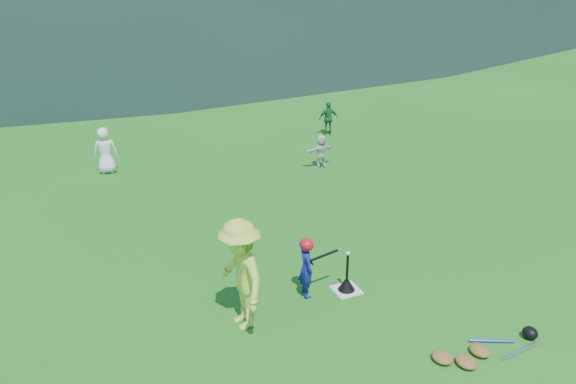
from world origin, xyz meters
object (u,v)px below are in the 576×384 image
(adult_coach, at_px, (241,275))
(equipment_pile, at_px, (481,351))
(fielder_d, at_px, (321,151))
(fielder_c, at_px, (328,118))
(home_plate, at_px, (346,290))
(batter_child, at_px, (306,268))
(fielder_a, at_px, (105,150))
(batting_tee, at_px, (347,284))

(adult_coach, relative_size, equipment_pile, 1.01)
(adult_coach, bearing_deg, fielder_d, 139.73)
(fielder_c, xyz_separation_m, fielder_d, (-1.63, -2.66, -0.07))
(adult_coach, relative_size, fielder_d, 1.94)
(home_plate, height_order, equipment_pile, equipment_pile)
(fielder_c, bearing_deg, batter_child, 67.31)
(batter_child, xyz_separation_m, equipment_pile, (1.65, -2.45, -0.46))
(fielder_d, xyz_separation_m, equipment_pile, (-1.45, -7.98, -0.40))
(batter_child, relative_size, fielder_a, 0.85)
(adult_coach, distance_m, fielder_d, 7.34)
(fielder_a, bearing_deg, batting_tee, 121.52)
(fielder_a, height_order, fielder_d, fielder_a)
(home_plate, bearing_deg, fielder_d, 67.16)
(home_plate, bearing_deg, adult_coach, -174.86)
(batter_child, relative_size, batting_tee, 1.55)
(fielder_a, distance_m, equipment_pile, 10.73)
(adult_coach, xyz_separation_m, fielder_a, (-1.02, 7.85, -0.28))
(batter_child, distance_m, fielder_d, 6.34)
(adult_coach, distance_m, fielder_c, 10.45)
(home_plate, height_order, fielder_a, fielder_a)
(batting_tee, bearing_deg, home_plate, 0.00)
(home_plate, relative_size, batting_tee, 0.66)
(fielder_c, bearing_deg, fielder_a, 12.86)
(home_plate, distance_m, equipment_pile, 2.47)
(adult_coach, xyz_separation_m, batting_tee, (1.98, 0.18, -0.78))
(home_plate, distance_m, batter_child, 0.89)
(batter_child, bearing_deg, fielder_a, 25.51)
(fielder_a, bearing_deg, fielder_d, 170.05)
(fielder_a, bearing_deg, home_plate, 121.52)
(fielder_c, height_order, fielder_d, fielder_c)
(adult_coach, relative_size, fielder_c, 1.67)
(fielder_c, height_order, batting_tee, fielder_c)
(fielder_c, xyz_separation_m, batting_tee, (-4.03, -8.36, -0.41))
(home_plate, xyz_separation_m, batting_tee, (0.00, 0.00, 0.12))
(adult_coach, distance_m, fielder_a, 7.93)
(home_plate, bearing_deg, batter_child, 166.68)
(batting_tee, relative_size, equipment_pile, 0.38)
(home_plate, relative_size, fielder_d, 0.48)
(batting_tee, bearing_deg, adult_coach, -174.86)
(home_plate, xyz_separation_m, fielder_a, (-3.00, 7.68, 0.61))
(fielder_d, distance_m, batting_tee, 6.19)
(fielder_c, bearing_deg, batting_tee, 71.58)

